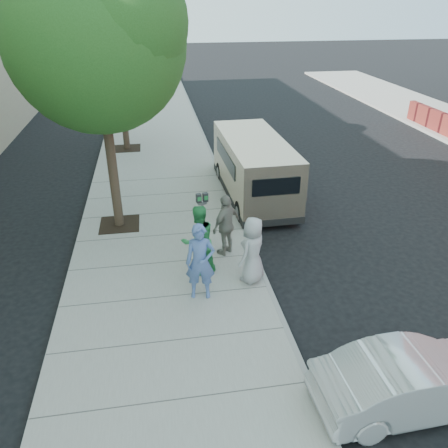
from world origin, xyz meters
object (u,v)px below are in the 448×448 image
Objects in this scene: parking_meter at (202,208)px; person_green_shirt at (198,240)px; sedan at (416,381)px; person_officer at (200,262)px; tree_far at (117,37)px; person_striped_polo at (226,225)px; person_gray_shirt at (253,250)px; tree_near at (98,35)px; van at (253,167)px.

person_green_shirt is at bearing -113.22° from parking_meter.
person_green_shirt reaches higher than parking_meter.
person_officer is at bearing 40.45° from sedan.
person_green_shirt is (2.10, -10.57, -3.81)m from tree_far.
person_green_shirt is at bearing -78.77° from tree_far.
person_striped_polo is at bearing -73.30° from tree_far.
sedan is 5.90m from person_striped_polo.
tree_far is 10.19m from parking_meter.
person_gray_shirt is 0.99× the size of person_striped_polo.
person_gray_shirt is at bearing 25.96° from person_officer.
tree_near is 1.16× the size of tree_far.
tree_far is 3.47× the size of person_officer.
van is 5.42m from person_gray_shirt.
person_officer is (-3.30, 3.56, 0.50)m from sedan.
van is 3.40× the size of person_gray_shirt.
parking_meter is 0.84m from person_striped_polo.
van is 4.24m from person_striped_polo.
sedan is 2.06× the size of person_striped_polo.
tree_far is 3.52× the size of person_green_shirt.
van is at bearing -147.03° from person_gray_shirt.
van is 3.14× the size of person_green_shirt.
person_officer is 2.02m from person_striped_polo.
tree_near reaches higher than person_gray_shirt.
tree_near reaches higher than sedan.
person_officer is at bearing -80.06° from tree_far.
person_striped_polo is at bearing 71.08° from person_officer.
tree_far reaches higher than person_striped_polo.
parking_meter is 1.38m from person_green_shirt.
van is 6.25m from person_officer.
tree_near is 5.82m from person_striped_polo.
sedan is 5.63m from person_green_shirt.
person_officer is at bearing -63.00° from tree_near.
tree_far is at bearing -96.47° from person_green_shirt.
tree_far is at bearing 107.59° from person_officer.
person_striped_polo is (0.57, -0.55, -0.28)m from parking_meter.
person_gray_shirt is 1.43m from person_striped_polo.
person_gray_shirt is (0.99, -1.92, -0.29)m from parking_meter.
van is at bearing -152.59° from person_striped_polo.
van is 1.63× the size of sedan.
person_gray_shirt reaches higher than sedan.
sedan is at bearing 73.90° from person_striped_polo.
person_officer reaches higher than sedan.
person_striped_polo is at bearing 21.70° from sedan.
tree_near reaches higher than van.
van reaches higher than sedan.
tree_near is 5.77m from person_green_shirt.
person_officer is at bearing -110.02° from parking_meter.
person_green_shirt is at bearing -69.18° from person_gray_shirt.
van is (4.55, 1.74, -4.42)m from tree_near.
parking_meter is (2.36, -9.24, -3.59)m from tree_far.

